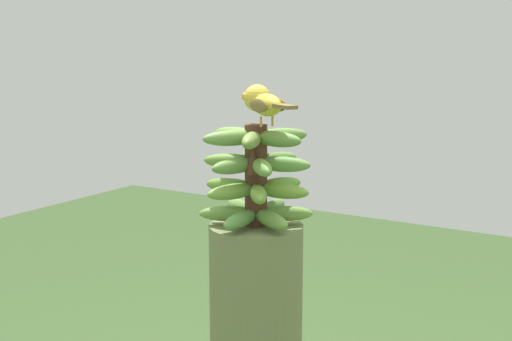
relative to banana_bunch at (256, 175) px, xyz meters
The scene contains 2 objects.
banana_bunch is the anchor object (origin of this frame).
perched_bird 0.17m from the banana_bunch, 109.06° to the right, with size 0.13×0.20×0.09m.
Camera 1 is at (-1.29, -0.79, 1.42)m, focal length 47.15 mm.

